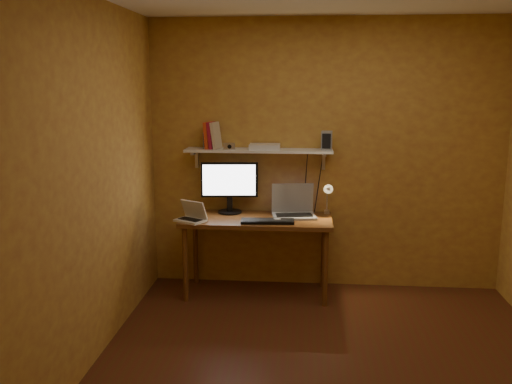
# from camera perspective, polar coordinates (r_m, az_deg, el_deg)

# --- Properties ---
(room) EXTENTS (3.44, 3.24, 2.64)m
(room) POSITION_cam_1_polar(r_m,az_deg,el_deg) (3.70, 8.23, 0.46)
(room) COLOR #4E2114
(room) RESTS_ON ground
(desk) EXTENTS (1.40, 0.60, 0.75)m
(desk) POSITION_cam_1_polar(r_m,az_deg,el_deg) (5.10, 0.09, -3.67)
(desk) COLOR brown
(desk) RESTS_ON ground
(wall_shelf) EXTENTS (1.40, 0.25, 0.21)m
(wall_shelf) POSITION_cam_1_polar(r_m,az_deg,el_deg) (5.16, 0.28, 4.36)
(wall_shelf) COLOR silver
(wall_shelf) RESTS_ON room
(monitor) EXTENTS (0.55, 0.25, 0.50)m
(monitor) POSITION_cam_1_polar(r_m,az_deg,el_deg) (5.23, -2.80, 0.77)
(monitor) COLOR black
(monitor) RESTS_ON desk
(laptop) EXTENTS (0.44, 0.34, 0.30)m
(laptop) POSITION_cam_1_polar(r_m,az_deg,el_deg) (5.16, 3.95, -1.65)
(laptop) COLOR gray
(laptop) RESTS_ON desk
(netbook) EXTENTS (0.32, 0.29, 0.19)m
(netbook) POSITION_cam_1_polar(r_m,az_deg,el_deg) (4.99, -6.75, -2.46)
(netbook) COLOR silver
(netbook) RESTS_ON desk
(keyboard) EXTENTS (0.49, 0.18, 0.03)m
(keyboard) POSITION_cam_1_polar(r_m,az_deg,el_deg) (4.91, 1.22, -3.09)
(keyboard) COLOR black
(keyboard) RESTS_ON desk
(mouse) EXTENTS (0.10, 0.06, 0.03)m
(mouse) POSITION_cam_1_polar(r_m,az_deg,el_deg) (4.94, 2.27, -2.96)
(mouse) COLOR silver
(mouse) RESTS_ON desk
(desk_lamp) EXTENTS (0.09, 0.23, 0.38)m
(desk_lamp) POSITION_cam_1_polar(r_m,az_deg,el_deg) (5.14, 7.56, -0.28)
(desk_lamp) COLOR silver
(desk_lamp) RESTS_ON desk
(speaker_left) EXTENTS (0.11, 0.11, 0.16)m
(speaker_left) POSITION_cam_1_polar(r_m,az_deg,el_deg) (5.21, -4.95, 5.45)
(speaker_left) COLOR gray
(speaker_left) RESTS_ON wall_shelf
(speaker_right) EXTENTS (0.11, 0.11, 0.18)m
(speaker_right) POSITION_cam_1_polar(r_m,az_deg,el_deg) (5.12, 7.46, 5.39)
(speaker_right) COLOR gray
(speaker_right) RESTS_ON wall_shelf
(books) EXTENTS (0.16, 0.18, 0.26)m
(books) POSITION_cam_1_polar(r_m,az_deg,el_deg) (5.20, -4.62, 5.96)
(books) COLOR red
(books) RESTS_ON wall_shelf
(shelf_camera) EXTENTS (0.11, 0.06, 0.06)m
(shelf_camera) POSITION_cam_1_polar(r_m,az_deg,el_deg) (5.11, -2.84, 4.82)
(shelf_camera) COLOR silver
(shelf_camera) RESTS_ON wall_shelf
(router) EXTENTS (0.29, 0.20, 0.05)m
(router) POSITION_cam_1_polar(r_m,az_deg,el_deg) (5.16, 0.92, 4.81)
(router) COLOR silver
(router) RESTS_ON wall_shelf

